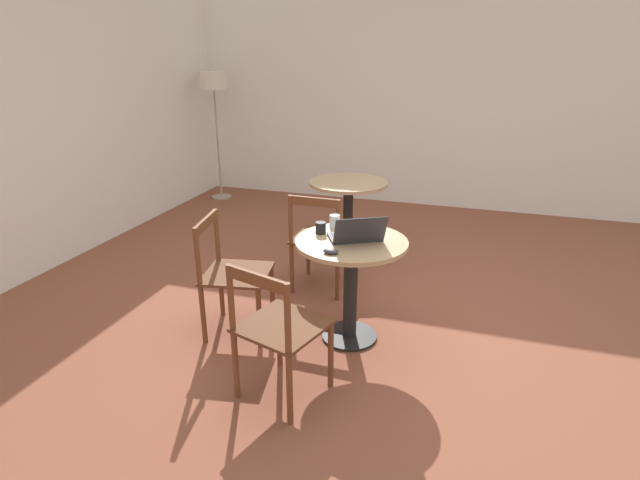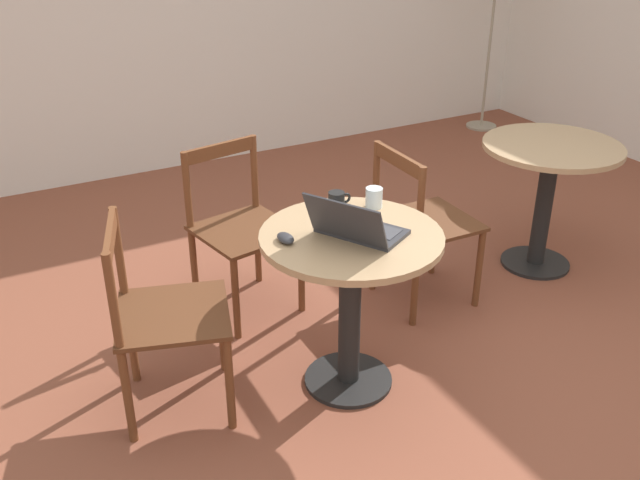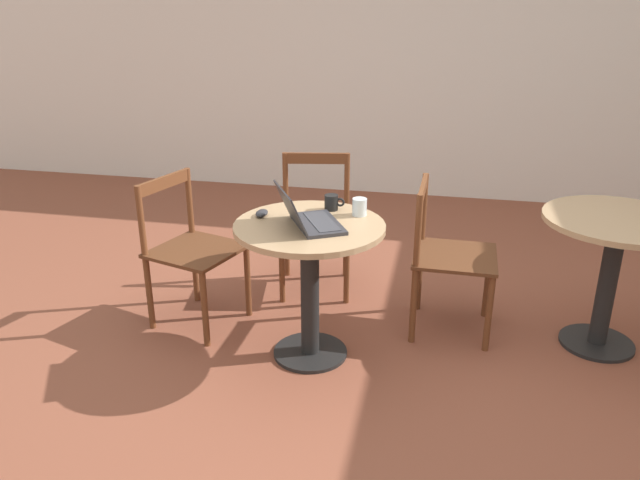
{
  "view_description": "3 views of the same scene",
  "coord_description": "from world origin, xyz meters",
  "px_view_note": "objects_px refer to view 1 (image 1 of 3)",
  "views": [
    {
      "loc": [
        -3.38,
        -0.57,
        1.96
      ],
      "look_at": [
        -0.18,
        0.46,
        0.67
      ],
      "focal_mm": 28.0,
      "sensor_mm": 36.0,
      "label": 1
    },
    {
      "loc": [
        -1.68,
        -2.06,
        2.06
      ],
      "look_at": [
        -0.33,
        0.45,
        0.61
      ],
      "focal_mm": 40.0,
      "sensor_mm": 36.0,
      "label": 2
    },
    {
      "loc": [
        0.33,
        -2.67,
        1.84
      ],
      "look_at": [
        -0.29,
        0.28,
        0.63
      ],
      "focal_mm": 35.0,
      "sensor_mm": 36.0,
      "label": 3
    }
  ],
  "objects_px": {
    "laptop": "(356,235)",
    "drinking_glass": "(335,221)",
    "cafe_table_mid": "(348,200)",
    "chair_near_left": "(278,330)",
    "cafe_table_near": "(351,266)",
    "floor_lamp": "(214,88)",
    "mug": "(321,228)",
    "mouse": "(331,251)",
    "chair_near_back": "(231,274)",
    "chair_mid_left": "(320,240)"
  },
  "relations": [
    {
      "from": "cafe_table_near",
      "to": "cafe_table_mid",
      "type": "xyz_separation_m",
      "value": [
        1.54,
        0.43,
        0.0
      ]
    },
    {
      "from": "floor_lamp",
      "to": "mouse",
      "type": "height_order",
      "value": "floor_lamp"
    },
    {
      "from": "cafe_table_mid",
      "to": "chair_mid_left",
      "type": "distance_m",
      "value": 0.86
    },
    {
      "from": "cafe_table_near",
      "to": "chair_near_back",
      "type": "xyz_separation_m",
      "value": [
        -0.15,
        0.84,
        -0.11
      ]
    },
    {
      "from": "chair_near_back",
      "to": "floor_lamp",
      "type": "relative_size",
      "value": 0.51
    },
    {
      "from": "floor_lamp",
      "to": "drinking_glass",
      "type": "xyz_separation_m",
      "value": [
        -2.76,
        -2.46,
        -0.69
      ]
    },
    {
      "from": "chair_near_back",
      "to": "laptop",
      "type": "height_order",
      "value": "laptop"
    },
    {
      "from": "mouse",
      "to": "chair_near_back",
      "type": "bearing_deg",
      "value": 81.65
    },
    {
      "from": "cafe_table_near",
      "to": "chair_mid_left",
      "type": "bearing_deg",
      "value": 32.7
    },
    {
      "from": "chair_near_back",
      "to": "mug",
      "type": "height_order",
      "value": "chair_near_back"
    },
    {
      "from": "cafe_table_mid",
      "to": "mug",
      "type": "xyz_separation_m",
      "value": [
        -1.48,
        -0.19,
        0.23
      ]
    },
    {
      "from": "cafe_table_mid",
      "to": "drinking_glass",
      "type": "bearing_deg",
      "value": -169.57
    },
    {
      "from": "cafe_table_mid",
      "to": "mouse",
      "type": "distance_m",
      "value": 1.86
    },
    {
      "from": "chair_mid_left",
      "to": "mug",
      "type": "relative_size",
      "value": 7.98
    },
    {
      "from": "chair_mid_left",
      "to": "drinking_glass",
      "type": "xyz_separation_m",
      "value": [
        -0.47,
        -0.26,
        0.35
      ]
    },
    {
      "from": "cafe_table_near",
      "to": "floor_lamp",
      "type": "height_order",
      "value": "floor_lamp"
    },
    {
      "from": "cafe_table_mid",
      "to": "chair_near_left",
      "type": "bearing_deg",
      "value": -175.16
    },
    {
      "from": "chair_near_back",
      "to": "drinking_glass",
      "type": "bearing_deg",
      "value": -60.05
    },
    {
      "from": "chair_near_left",
      "to": "laptop",
      "type": "bearing_deg",
      "value": -19.15
    },
    {
      "from": "chair_mid_left",
      "to": "chair_near_left",
      "type": "bearing_deg",
      "value": -171.73
    },
    {
      "from": "chair_near_back",
      "to": "chair_mid_left",
      "type": "distance_m",
      "value": 0.94
    },
    {
      "from": "laptop",
      "to": "mug",
      "type": "height_order",
      "value": "laptop"
    },
    {
      "from": "mug",
      "to": "drinking_glass",
      "type": "bearing_deg",
      "value": -19.19
    },
    {
      "from": "floor_lamp",
      "to": "laptop",
      "type": "distance_m",
      "value": 4.06
    },
    {
      "from": "chair_mid_left",
      "to": "chair_near_back",
      "type": "bearing_deg",
      "value": 154.75
    },
    {
      "from": "chair_near_left",
      "to": "chair_mid_left",
      "type": "distance_m",
      "value": 1.46
    },
    {
      "from": "chair_mid_left",
      "to": "floor_lamp",
      "type": "relative_size",
      "value": 0.51
    },
    {
      "from": "mug",
      "to": "drinking_glass",
      "type": "relative_size",
      "value": 1.2
    },
    {
      "from": "cafe_table_mid",
      "to": "chair_mid_left",
      "type": "height_order",
      "value": "chair_mid_left"
    },
    {
      "from": "chair_near_back",
      "to": "laptop",
      "type": "bearing_deg",
      "value": -79.63
    },
    {
      "from": "cafe_table_mid",
      "to": "floor_lamp",
      "type": "height_order",
      "value": "floor_lamp"
    },
    {
      "from": "floor_lamp",
      "to": "mug",
      "type": "bearing_deg",
      "value": -140.49
    },
    {
      "from": "cafe_table_mid",
      "to": "laptop",
      "type": "bearing_deg",
      "value": -163.38
    },
    {
      "from": "laptop",
      "to": "cafe_table_mid",
      "type": "bearing_deg",
      "value": 16.62
    },
    {
      "from": "laptop",
      "to": "drinking_glass",
      "type": "bearing_deg",
      "value": 44.69
    },
    {
      "from": "cafe_table_near",
      "to": "floor_lamp",
      "type": "relative_size",
      "value": 0.45
    },
    {
      "from": "laptop",
      "to": "mouse",
      "type": "distance_m",
      "value": 0.29
    },
    {
      "from": "chair_near_back",
      "to": "drinking_glass",
      "type": "xyz_separation_m",
      "value": [
        0.38,
        -0.66,
        0.35
      ]
    },
    {
      "from": "chair_mid_left",
      "to": "mouse",
      "type": "distance_m",
      "value": 1.08
    },
    {
      "from": "mug",
      "to": "floor_lamp",
      "type": "bearing_deg",
      "value": 39.51
    },
    {
      "from": "laptop",
      "to": "drinking_glass",
      "type": "relative_size",
      "value": 4.89
    },
    {
      "from": "chair_near_left",
      "to": "laptop",
      "type": "xyz_separation_m",
      "value": [
        0.76,
        -0.26,
        0.35
      ]
    },
    {
      "from": "floor_lamp",
      "to": "mouse",
      "type": "bearing_deg",
      "value": -141.6
    },
    {
      "from": "cafe_table_mid",
      "to": "chair_near_left",
      "type": "height_order",
      "value": "chair_near_left"
    },
    {
      "from": "cafe_table_near",
      "to": "mug",
      "type": "relative_size",
      "value": 7.04
    },
    {
      "from": "cafe_table_near",
      "to": "floor_lamp",
      "type": "distance_m",
      "value": 4.09
    },
    {
      "from": "chair_mid_left",
      "to": "laptop",
      "type": "xyz_separation_m",
      "value": [
        -0.69,
        -0.48,
        0.35
      ]
    },
    {
      "from": "laptop",
      "to": "drinking_glass",
      "type": "xyz_separation_m",
      "value": [
        0.22,
        0.22,
        0.0
      ]
    },
    {
      "from": "chair_mid_left",
      "to": "laptop",
      "type": "bearing_deg",
      "value": -145.28
    },
    {
      "from": "cafe_table_near",
      "to": "chair_near_back",
      "type": "relative_size",
      "value": 0.88
    }
  ]
}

